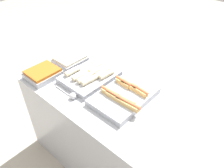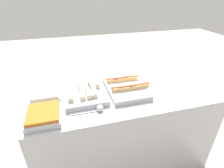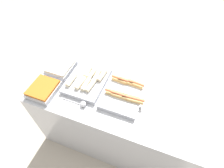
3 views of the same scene
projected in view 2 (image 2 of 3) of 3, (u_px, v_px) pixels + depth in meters
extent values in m
plane|color=#ADA393|center=(120.00, 153.00, 2.10)|extent=(12.00, 12.00, 0.00)
cube|color=#A8AAB2|center=(121.00, 125.00, 1.88)|extent=(1.70, 0.84, 0.88)
cube|color=#A8AAB2|center=(125.00, 87.00, 1.66)|extent=(0.34, 0.51, 0.05)
cube|color=tan|center=(120.00, 89.00, 1.56)|extent=(0.15, 0.05, 0.04)
cylinder|color=#D66B42|center=(120.00, 87.00, 1.55)|extent=(0.16, 0.03, 0.02)
cube|color=tan|center=(136.00, 86.00, 1.59)|extent=(0.15, 0.06, 0.04)
cylinder|color=#D66B42|center=(136.00, 85.00, 1.58)|extent=(0.17, 0.03, 0.02)
cube|color=tan|center=(126.00, 88.00, 1.56)|extent=(0.14, 0.04, 0.04)
cylinder|color=#D66B42|center=(126.00, 86.00, 1.55)|extent=(0.16, 0.02, 0.02)
cube|color=tan|center=(114.00, 80.00, 1.70)|extent=(0.15, 0.05, 0.04)
cylinder|color=#D66B42|center=(114.00, 79.00, 1.69)|extent=(0.17, 0.03, 0.02)
cube|color=tan|center=(141.00, 86.00, 1.60)|extent=(0.15, 0.05, 0.04)
cylinder|color=#D66B42|center=(141.00, 84.00, 1.59)|extent=(0.16, 0.03, 0.02)
cube|color=tan|center=(129.00, 78.00, 1.73)|extent=(0.15, 0.06, 0.04)
cylinder|color=#D66B42|center=(130.00, 77.00, 1.72)|extent=(0.17, 0.04, 0.02)
cube|color=tan|center=(120.00, 80.00, 1.71)|extent=(0.14, 0.05, 0.04)
cylinder|color=#D66B42|center=(120.00, 78.00, 1.70)|extent=(0.16, 0.02, 0.02)
cube|color=#A8AAB2|center=(85.00, 93.00, 1.57)|extent=(0.36, 0.46, 0.05)
cylinder|color=beige|center=(91.00, 83.00, 1.63)|extent=(0.05, 0.15, 0.04)
cylinder|color=beige|center=(80.00, 85.00, 1.61)|extent=(0.05, 0.15, 0.04)
cylinder|color=beige|center=(86.00, 84.00, 1.62)|extent=(0.05, 0.15, 0.04)
cylinder|color=beige|center=(96.00, 83.00, 1.65)|extent=(0.06, 0.15, 0.04)
cylinder|color=beige|center=(82.00, 94.00, 1.47)|extent=(0.06, 0.15, 0.04)
cylinder|color=beige|center=(94.00, 92.00, 1.50)|extent=(0.06, 0.15, 0.04)
cylinder|color=beige|center=(70.00, 95.00, 1.45)|extent=(0.05, 0.15, 0.04)
cylinder|color=beige|center=(88.00, 93.00, 1.49)|extent=(0.05, 0.15, 0.04)
cube|color=#A8AAB2|center=(44.00, 117.00, 1.28)|extent=(0.24, 0.27, 0.05)
cube|color=#B7601E|center=(43.00, 113.00, 1.27)|extent=(0.22, 0.25, 0.02)
cube|color=#A8AAB2|center=(46.00, 95.00, 1.54)|extent=(0.24, 0.27, 0.05)
cube|color=silver|center=(45.00, 92.00, 1.53)|extent=(0.22, 0.25, 0.02)
cylinder|color=silver|center=(86.00, 113.00, 1.36)|extent=(0.23, 0.01, 0.01)
sphere|color=silver|center=(100.00, 108.00, 1.37)|extent=(0.05, 0.05, 0.05)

